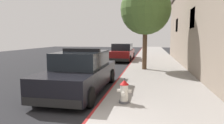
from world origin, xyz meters
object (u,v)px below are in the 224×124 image
(police_cruiser, at_px, (81,72))
(street_tree, at_px, (145,10))
(fire_hydrant, at_px, (124,91))
(parked_car_silver_ahead, at_px, (122,52))

(police_cruiser, relative_size, street_tree, 0.94)
(fire_hydrant, bearing_deg, parked_car_silver_ahead, 98.18)
(parked_car_silver_ahead, xyz_separation_m, street_tree, (2.17, -5.58, 3.03))
(police_cruiser, xyz_separation_m, street_tree, (2.30, 5.14, 3.03))
(parked_car_silver_ahead, distance_m, street_tree, 6.71)
(police_cruiser, bearing_deg, fire_hydrant, -38.38)
(police_cruiser, xyz_separation_m, parked_car_silver_ahead, (0.13, 10.71, -0.00))
(police_cruiser, height_order, fire_hydrant, police_cruiser)
(street_tree, bearing_deg, police_cruiser, -114.14)
(parked_car_silver_ahead, height_order, fire_hydrant, parked_car_silver_ahead)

